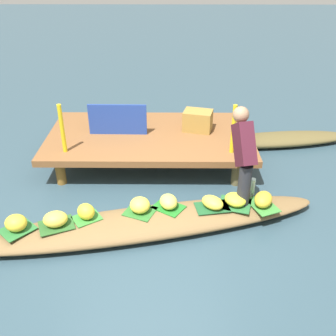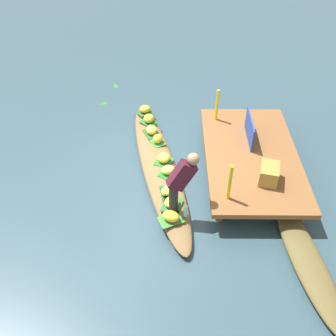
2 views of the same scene
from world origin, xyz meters
name	(u,v)px [view 1 (image 1 of 2)]	position (x,y,z in m)	size (l,w,h in m)	color
canal_water	(144,230)	(0.00, 0.00, 0.00)	(40.00, 40.00, 0.00)	#2F4854
dock_platform	(150,138)	(0.00, 1.81, 0.40)	(3.20, 1.80, 0.47)	brown
vendor_boat	(143,223)	(0.00, 0.00, 0.11)	(4.47, 0.67, 0.21)	brown
moored_boat	(279,139)	(2.22, 2.39, 0.10)	(2.56, 0.51, 0.20)	brown
leaf_mat_0	(87,218)	(-0.68, -0.04, 0.22)	(0.32, 0.25, 0.01)	#368232
banana_bunch_0	(86,212)	(-0.68, -0.04, 0.32)	(0.23, 0.19, 0.19)	yellow
leaf_mat_1	(17,229)	(-1.44, -0.27, 0.22)	(0.36, 0.30, 0.01)	#296A30
banana_bunch_1	(16,223)	(-1.44, -0.27, 0.31)	(0.25, 0.23, 0.19)	yellow
leaf_mat_2	(168,207)	(0.30, 0.19, 0.22)	(0.37, 0.28, 0.01)	#207123
banana_bunch_2	(168,202)	(0.30, 0.19, 0.30)	(0.26, 0.21, 0.17)	#F1E555
leaf_mat_3	(212,207)	(0.85, 0.19, 0.22)	(0.42, 0.27, 0.01)	#1D512A
banana_bunch_3	(212,202)	(0.85, 0.19, 0.29)	(0.30, 0.21, 0.15)	yellow
leaf_mat_4	(262,205)	(1.49, 0.24, 0.22)	(0.42, 0.28, 0.01)	#3B8336
banana_bunch_4	(263,199)	(1.49, 0.24, 0.31)	(0.30, 0.22, 0.18)	gold
leaf_mat_5	(235,204)	(1.14, 0.26, 0.22)	(0.39, 0.33, 0.01)	#266531
banana_bunch_5	(235,200)	(1.14, 0.26, 0.29)	(0.28, 0.25, 0.15)	yellow
leaf_mat_6	(140,211)	(-0.04, 0.10, 0.22)	(0.35, 0.32, 0.01)	#2C6A29
banana_bunch_6	(140,205)	(-0.04, 0.10, 0.31)	(0.25, 0.25, 0.19)	#F9DE47
leaf_mat_7	(56,225)	(-1.01, -0.18, 0.22)	(0.40, 0.30, 0.01)	#295824
banana_bunch_7	(55,219)	(-1.01, -0.18, 0.31)	(0.28, 0.23, 0.18)	yellow
vendor_person	(244,152)	(1.21, 0.40, 0.89)	(0.29, 0.54, 1.18)	#28282D
water_bottle	(252,187)	(1.39, 0.49, 0.33)	(0.07, 0.07, 0.24)	silver
market_banner	(118,120)	(-0.50, 1.81, 0.71)	(0.90, 0.03, 0.49)	#213D93
railing_post_west	(62,129)	(-1.20, 1.21, 0.82)	(0.06, 0.06, 0.72)	yellow
railing_post_east	(233,129)	(1.20, 1.21, 0.82)	(0.06, 0.06, 0.72)	yellow
produce_crate	(198,121)	(0.76, 1.98, 0.63)	(0.44, 0.32, 0.32)	olive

